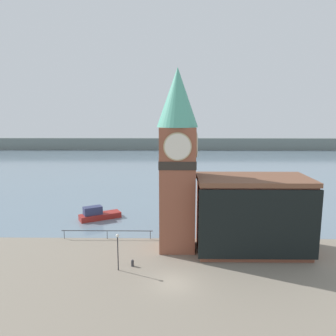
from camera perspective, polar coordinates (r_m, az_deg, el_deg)
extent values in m
plane|color=gray|center=(32.07, 0.98, -19.40)|extent=(160.00, 160.00, 0.00)
cube|color=slate|center=(100.20, 0.86, 0.65)|extent=(160.00, 120.00, 0.00)
cube|color=slate|center=(139.59, 0.85, 4.21)|extent=(180.00, 3.00, 5.00)
cube|color=#333338|center=(42.14, -10.56, -10.69)|extent=(11.38, 0.08, 0.08)
cylinder|color=#333338|center=(43.69, -17.62, -10.99)|extent=(0.07, 0.07, 1.05)
cylinder|color=#333338|center=(42.33, -10.54, -11.36)|extent=(0.07, 0.07, 1.05)
cylinder|color=#333338|center=(41.63, -3.09, -11.57)|extent=(0.07, 0.07, 1.05)
cube|color=brown|center=(37.11, 1.59, -3.72)|extent=(3.93, 3.93, 14.01)
cube|color=#2D2823|center=(36.54, 1.61, 0.84)|extent=(4.05, 4.05, 0.90)
cylinder|color=tan|center=(34.27, 1.68, 3.73)|extent=(2.99, 0.12, 2.99)
cylinder|color=silver|center=(34.19, 1.68, 3.72)|extent=(2.72, 0.12, 2.72)
cylinder|color=tan|center=(36.37, 4.83, 4.04)|extent=(0.12, 2.99, 2.99)
cylinder|color=silver|center=(36.38, 4.96, 4.04)|extent=(0.12, 2.72, 2.72)
cone|color=#51A88E|center=(36.16, 1.67, 12.20)|extent=(4.52, 4.52, 6.37)
cube|color=brown|center=(38.42, 14.37, -8.17)|extent=(11.98, 6.27, 8.05)
cube|color=brown|center=(37.36, 14.64, -1.91)|extent=(12.38, 6.67, 0.50)
cube|color=black|center=(35.35, 15.63, -9.52)|extent=(12.48, 0.30, 7.40)
cube|color=maroon|center=(50.13, -11.73, -8.19)|extent=(6.19, 4.60, 0.82)
cube|color=navy|center=(49.57, -12.98, -7.24)|extent=(2.97, 2.47, 1.18)
cylinder|color=#2D2D33|center=(35.13, -6.20, -16.22)|extent=(0.28, 0.28, 0.56)
sphere|color=#2D2D33|center=(35.01, -6.21, -15.81)|extent=(0.29, 0.29, 0.29)
cylinder|color=black|center=(33.90, -8.72, -14.50)|extent=(0.10, 0.10, 3.53)
sphere|color=silver|center=(33.19, -8.80, -11.56)|extent=(0.32, 0.32, 0.32)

